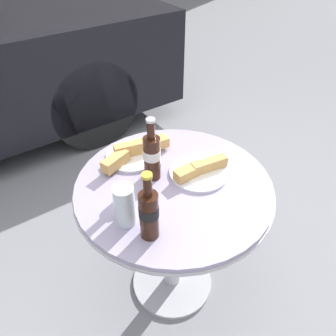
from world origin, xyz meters
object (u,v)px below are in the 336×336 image
object	(u,v)px
bistro_table	(173,210)
lunch_plate_near	(199,171)
cola_bottle_left	(152,155)
drinking_glass	(125,207)
lunch_plate_far	(133,153)
cola_bottle_right	(149,213)

from	to	relation	value
bistro_table	lunch_plate_near	world-z (taller)	lunch_plate_near
cola_bottle_left	drinking_glass	size ratio (longest dim) A/B	1.72
cola_bottle_left	lunch_plate_near	bearing A→B (deg)	-31.12
bistro_table	lunch_plate_far	size ratio (longest dim) A/B	2.39
cola_bottle_left	drinking_glass	bearing A→B (deg)	-144.02
drinking_glass	lunch_plate_near	bearing A→B (deg)	8.02
cola_bottle_left	drinking_glass	distance (m)	0.25
lunch_plate_near	cola_bottle_left	bearing A→B (deg)	148.88
drinking_glass	lunch_plate_far	xyz separation A→B (m)	(0.20, 0.29, -0.04)
drinking_glass	lunch_plate_far	size ratio (longest dim) A/B	0.47
cola_bottle_left	lunch_plate_near	size ratio (longest dim) A/B	1.12
cola_bottle_left	drinking_glass	xyz separation A→B (m)	(-0.20, -0.14, -0.03)
cola_bottle_right	lunch_plate_near	size ratio (longest dim) A/B	1.11
cola_bottle_right	lunch_plate_near	world-z (taller)	cola_bottle_right
cola_bottle_left	lunch_plate_far	size ratio (longest dim) A/B	0.81
drinking_glass	lunch_plate_near	xyz separation A→B (m)	(0.35, 0.05, -0.05)
bistro_table	cola_bottle_right	bearing A→B (deg)	-142.88
lunch_plate_far	lunch_plate_near	bearing A→B (deg)	-56.70
cola_bottle_right	drinking_glass	world-z (taller)	cola_bottle_right
bistro_table	cola_bottle_left	xyz separation A→B (m)	(-0.04, 0.08, 0.25)
cola_bottle_left	lunch_plate_near	world-z (taller)	cola_bottle_left
lunch_plate_near	lunch_plate_far	size ratio (longest dim) A/B	0.72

